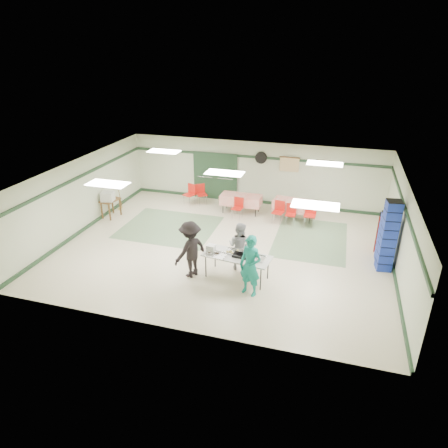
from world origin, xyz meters
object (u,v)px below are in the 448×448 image
(dining_table_a, at_px, (295,205))
(chair_c, at_px, (310,212))
(volunteer_teal, at_px, (250,266))
(chair_loose_a, at_px, (201,192))
(crate_stack_blue_b, at_px, (388,236))
(crate_stack_blue_a, at_px, (385,237))
(chair_b, at_px, (279,210))
(crate_stack_red, at_px, (383,233))
(chair_a, at_px, (291,212))
(volunteer_grey, at_px, (240,246))
(serving_table, at_px, (237,257))
(dining_table_b, at_px, (241,200))
(chair_loose_b, at_px, (190,192))
(chair_d, at_px, (238,206))
(office_printer, at_px, (108,196))
(volunteer_dark, at_px, (190,249))
(printer_table, at_px, (110,202))
(broom, at_px, (119,194))

(dining_table_a, relative_size, chair_c, 1.88)
(volunteer_teal, height_order, chair_loose_a, volunteer_teal)
(chair_loose_a, bearing_deg, crate_stack_blue_b, -65.87)
(crate_stack_blue_a, bearing_deg, chair_c, 140.79)
(crate_stack_blue_a, bearing_deg, chair_b, 151.22)
(crate_stack_red, bearing_deg, chair_a, 157.36)
(chair_loose_a, relative_size, crate_stack_blue_a, 0.53)
(crate_stack_blue_b, bearing_deg, volunteer_grey, -164.33)
(crate_stack_red, bearing_deg, chair_loose_a, 161.86)
(serving_table, bearing_deg, crate_stack_blue_b, 30.46)
(serving_table, relative_size, dining_table_b, 1.26)
(chair_a, bearing_deg, crate_stack_blue_a, -31.76)
(crate_stack_blue_b, bearing_deg, dining_table_a, 134.91)
(chair_loose_a, height_order, crate_stack_blue_a, crate_stack_blue_a)
(volunteer_teal, height_order, dining_table_b, volunteer_teal)
(crate_stack_blue_a, bearing_deg, volunteer_grey, -157.41)
(dining_table_b, bearing_deg, chair_loose_a, 166.59)
(chair_loose_b, bearing_deg, chair_loose_a, 44.16)
(chair_d, bearing_deg, office_printer, -156.73)
(crate_stack_blue_a, relative_size, crate_stack_red, 1.24)
(chair_b, distance_m, crate_stack_blue_b, 4.60)
(crate_stack_blue_a, bearing_deg, chair_loose_b, 159.44)
(volunteer_dark, xyz_separation_m, chair_loose_a, (-1.68, 5.68, -0.34))
(dining_table_a, bearing_deg, chair_a, -88.48)
(printer_table, bearing_deg, office_printer, -79.91)
(volunteer_grey, distance_m, crate_stack_blue_a, 4.68)
(crate_stack_blue_a, relative_size, crate_stack_blue_b, 0.72)
(volunteer_teal, xyz_separation_m, printer_table, (-6.60, 3.73, -0.27))
(crate_stack_blue_a, distance_m, crate_stack_red, 0.71)
(crate_stack_blue_a, bearing_deg, broom, 171.60)
(dining_table_b, bearing_deg, volunteer_grey, -76.09)
(volunteer_dark, distance_m, office_printer, 5.65)
(crate_stack_blue_a, distance_m, office_printer, 10.32)
(chair_a, xyz_separation_m, printer_table, (-7.06, -1.36, 0.13))
(crate_stack_blue_a, distance_m, crate_stack_blue_b, 0.67)
(chair_loose_b, height_order, printer_table, chair_loose_b)
(crate_stack_blue_b, height_order, broom, crate_stack_blue_b)
(chair_d, height_order, crate_stack_red, crate_stack_red)
(volunteer_teal, bearing_deg, chair_loose_b, 142.31)
(chair_b, xyz_separation_m, chair_loose_b, (-3.99, 0.85, 0.02))
(volunteer_grey, height_order, printer_table, volunteer_grey)
(volunteer_teal, distance_m, printer_table, 7.59)
(chair_d, xyz_separation_m, crate_stack_blue_a, (5.36, -2.04, 0.31))
(volunteer_teal, height_order, crate_stack_red, volunteer_teal)
(chair_c, height_order, crate_stack_blue_b, crate_stack_blue_b)
(chair_a, xyz_separation_m, chair_loose_a, (-4.05, 1.04, 0.05))
(dining_table_b, bearing_deg, dining_table_a, 0.32)
(volunteer_grey, relative_size, chair_a, 1.91)
(chair_c, distance_m, broom, 7.88)
(volunteer_dark, height_order, printer_table, volunteer_dark)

